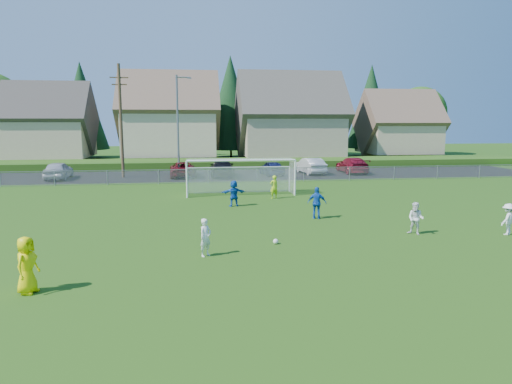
# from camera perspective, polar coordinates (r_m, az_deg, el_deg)

# --- Properties ---
(ground) EXTENTS (160.00, 160.00, 0.00)m
(ground) POSITION_cam_1_polar(r_m,az_deg,el_deg) (16.33, 3.88, -9.20)
(ground) COLOR #193D0C
(ground) RESTS_ON ground
(asphalt_lot) EXTENTS (60.00, 60.00, 0.00)m
(asphalt_lot) POSITION_cam_1_polar(r_m,az_deg,el_deg) (43.11, -3.54, 2.15)
(asphalt_lot) COLOR black
(asphalt_lot) RESTS_ON ground
(grass_embankment) EXTENTS (70.00, 6.00, 0.80)m
(grass_embankment) POSITION_cam_1_polar(r_m,az_deg,el_deg) (50.51, -4.19, 3.59)
(grass_embankment) COLOR #1E420F
(grass_embankment) RESTS_ON ground
(soccer_ball) EXTENTS (0.22, 0.22, 0.22)m
(soccer_ball) POSITION_cam_1_polar(r_m,az_deg,el_deg) (19.05, 2.47, -6.19)
(soccer_ball) COLOR white
(soccer_ball) RESTS_ON ground
(referee) EXTENTS (0.77, 0.96, 1.72)m
(referee) POSITION_cam_1_polar(r_m,az_deg,el_deg) (15.19, -26.73, -8.16)
(referee) COLOR #FCE905
(referee) RESTS_ON ground
(player_white_a) EXTENTS (0.62, 0.62, 1.45)m
(player_white_a) POSITION_cam_1_polar(r_m,az_deg,el_deg) (17.34, -6.33, -5.67)
(player_white_a) COLOR white
(player_white_a) RESTS_ON ground
(player_white_b) EXTENTS (0.89, 0.90, 1.47)m
(player_white_b) POSITION_cam_1_polar(r_m,az_deg,el_deg) (21.67, 19.34, -3.15)
(player_white_b) COLOR white
(player_white_b) RESTS_ON ground
(player_white_c) EXTENTS (1.06, 0.89, 1.42)m
(player_white_c) POSITION_cam_1_polar(r_m,az_deg,el_deg) (23.32, 28.95, -3.00)
(player_white_c) COLOR white
(player_white_c) RESTS_ON ground
(player_blue_a) EXTENTS (1.06, 0.72, 1.67)m
(player_blue_a) POSITION_cam_1_polar(r_m,az_deg,el_deg) (23.93, 7.63, -1.36)
(player_blue_a) COLOR #134CB2
(player_blue_a) RESTS_ON ground
(player_blue_b) EXTENTS (1.50, 0.65, 1.56)m
(player_blue_b) POSITION_cam_1_polar(r_m,az_deg,el_deg) (27.21, -2.79, -0.17)
(player_blue_b) COLOR #134CB2
(player_blue_b) RESTS_ON ground
(goalkeeper) EXTENTS (0.64, 0.51, 1.53)m
(goalkeeper) POSITION_cam_1_polar(r_m,az_deg,el_deg) (29.91, 2.26, 0.63)
(goalkeeper) COLOR #BAE71B
(goalkeeper) RESTS_ON ground
(car_a) EXTENTS (1.97, 4.57, 1.54)m
(car_a) POSITION_cam_1_polar(r_m,az_deg,el_deg) (43.55, -23.47, 2.51)
(car_a) COLOR #B7BAC0
(car_a) RESTS_ON ground
(car_c) EXTENTS (2.49, 5.02, 1.37)m
(car_c) POSITION_cam_1_polar(r_m,az_deg,el_deg) (42.12, -9.14, 2.82)
(car_c) COLOR #620B14
(car_c) RESTS_ON ground
(car_d) EXTENTS (2.27, 5.23, 1.50)m
(car_d) POSITION_cam_1_polar(r_m,az_deg,el_deg) (41.93, -4.26, 2.97)
(car_d) COLOR black
(car_d) RESTS_ON ground
(car_e) EXTENTS (2.11, 4.14, 1.35)m
(car_e) POSITION_cam_1_polar(r_m,az_deg,el_deg) (42.62, 1.98, 2.99)
(car_e) COLOR #151D49
(car_e) RESTS_ON ground
(car_f) EXTENTS (2.18, 4.81, 1.53)m
(car_f) POSITION_cam_1_polar(r_m,az_deg,el_deg) (44.30, 6.80, 3.28)
(car_f) COLOR silver
(car_f) RESTS_ON ground
(car_g) EXTENTS (2.31, 5.30, 1.52)m
(car_g) POSITION_cam_1_polar(r_m,az_deg,el_deg) (45.65, 11.94, 3.30)
(car_g) COLOR maroon
(car_g) RESTS_ON ground
(soccer_goal) EXTENTS (7.42, 1.90, 2.50)m
(soccer_goal) POSITION_cam_1_polar(r_m,az_deg,el_deg) (31.59, -1.99, 2.65)
(soccer_goal) COLOR white
(soccer_goal) RESTS_ON ground
(chainlink_fence) EXTENTS (52.06, 0.06, 1.20)m
(chainlink_fence) POSITION_cam_1_polar(r_m,az_deg,el_deg) (37.59, -2.91, 2.11)
(chainlink_fence) COLOR gray
(chainlink_fence) RESTS_ON ground
(streetlight) EXTENTS (1.38, 0.18, 9.00)m
(streetlight) POSITION_cam_1_polar(r_m,az_deg,el_deg) (41.21, -9.69, 8.47)
(streetlight) COLOR slate
(streetlight) RESTS_ON ground
(utility_pole) EXTENTS (1.60, 0.26, 10.00)m
(utility_pole) POSITION_cam_1_polar(r_m,az_deg,el_deg) (42.66, -16.53, 8.65)
(utility_pole) COLOR #473321
(utility_pole) RESTS_ON ground
(houses_row) EXTENTS (53.90, 11.45, 13.27)m
(houses_row) POSITION_cam_1_polar(r_m,az_deg,el_deg) (57.93, -2.76, 11.14)
(houses_row) COLOR tan
(houses_row) RESTS_ON ground
(tree_row) EXTENTS (65.98, 12.36, 13.80)m
(tree_row) POSITION_cam_1_polar(r_m,az_deg,el_deg) (64.09, -4.11, 10.53)
(tree_row) COLOR #382616
(tree_row) RESTS_ON ground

